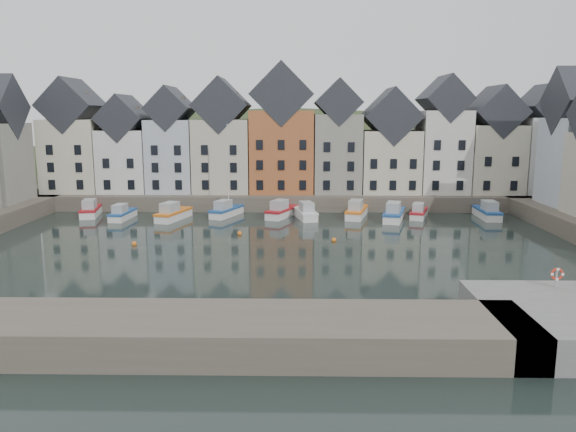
{
  "coord_description": "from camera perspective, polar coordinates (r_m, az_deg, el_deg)",
  "views": [
    {
      "loc": [
        2.22,
        -51.08,
        12.92
      ],
      "look_at": [
        1.27,
        6.0,
        2.45
      ],
      "focal_mm": 35.0,
      "sensor_mm": 36.0,
      "label": 1
    }
  ],
  "objects": [
    {
      "name": "boat_e",
      "position": [
        70.81,
        -0.64,
        0.49
      ],
      "size": [
        4.36,
        6.76,
        2.49
      ],
      "rotation": [
        0.0,
        0.0,
        -0.4
      ],
      "color": "silver",
      "rests_on": "ground"
    },
    {
      "name": "mooring_buoys",
      "position": [
        58.18,
        -5.21,
        -2.33
      ],
      "size": [
        20.5,
        5.5,
        0.5
      ],
      "color": "orange",
      "rests_on": "ground"
    },
    {
      "name": "ground",
      "position": [
        52.74,
        -1.49,
        -3.79
      ],
      "size": [
        260.0,
        260.0,
        0.0
      ],
      "primitive_type": "plane",
      "color": "black",
      "rests_on": "ground"
    },
    {
      "name": "near_wall",
      "position": [
        33.72,
        -20.76,
        -11.02
      ],
      "size": [
        50.0,
        6.0,
        2.0
      ],
      "primitive_type": "cube",
      "color": "#504A3D",
      "rests_on": "ground"
    },
    {
      "name": "boat_h",
      "position": [
        69.83,
        10.71,
        0.19
      ],
      "size": [
        3.82,
        7.07,
        2.59
      ],
      "rotation": [
        0.0,
        0.0,
        -0.27
      ],
      "color": "silver",
      "rests_on": "ground"
    },
    {
      "name": "boat_c",
      "position": [
        70.37,
        -11.61,
        0.21
      ],
      "size": [
        3.69,
        6.84,
        2.51
      ],
      "rotation": [
        0.0,
        0.0,
        -0.27
      ],
      "color": "silver",
      "rests_on": "ground"
    },
    {
      "name": "boat_i",
      "position": [
        72.24,
        13.14,
        0.32
      ],
      "size": [
        3.37,
        5.79,
        2.12
      ],
      "rotation": [
        0.0,
        0.0,
        -0.32
      ],
      "color": "silver",
      "rests_on": "ground"
    },
    {
      "name": "boat_b",
      "position": [
        72.27,
        -16.49,
        0.18
      ],
      "size": [
        2.14,
        5.81,
        2.19
      ],
      "rotation": [
        0.0,
        0.0,
        -0.06
      ],
      "color": "silver",
      "rests_on": "ground"
    },
    {
      "name": "far_terrace",
      "position": [
        79.19,
        1.68,
        7.46
      ],
      "size": [
        72.37,
        8.16,
        17.78
      ],
      "color": "beige",
      "rests_on": "far_quay"
    },
    {
      "name": "hillside",
      "position": [
        111.47,
        -0.22,
        -5.69
      ],
      "size": [
        153.6,
        70.4,
        64.0
      ],
      "color": "#213118",
      "rests_on": "ground"
    },
    {
      "name": "far_quay",
      "position": [
        81.98,
        -0.61,
        2.03
      ],
      "size": [
        90.0,
        16.0,
        2.0
      ],
      "primitive_type": "cube",
      "color": "#504A3D",
      "rests_on": "ground"
    },
    {
      "name": "boat_f",
      "position": [
        69.87,
        1.75,
        0.33
      ],
      "size": [
        3.3,
        6.55,
        2.41
      ],
      "rotation": [
        0.0,
        0.0,
        0.23
      ],
      "color": "silver",
      "rests_on": "ground"
    },
    {
      "name": "boat_g",
      "position": [
        71.06,
        6.96,
        0.46
      ],
      "size": [
        3.6,
        6.93,
        2.54
      ],
      "rotation": [
        0.0,
        0.0,
        -0.25
      ],
      "color": "silver",
      "rests_on": "ground"
    },
    {
      "name": "boat_j",
      "position": [
        74.35,
        19.59,
        0.36
      ],
      "size": [
        2.23,
        6.6,
        2.51
      ],
      "rotation": [
        0.0,
        0.0,
        -0.03
      ],
      "color": "silver",
      "rests_on": "ground"
    },
    {
      "name": "life_ring_post",
      "position": [
        39.57,
        25.65,
        -5.39
      ],
      "size": [
        0.8,
        0.17,
        1.3
      ],
      "color": "gray",
      "rests_on": "near_quay"
    },
    {
      "name": "boat_a",
      "position": [
        75.95,
        -19.4,
        0.56
      ],
      "size": [
        3.1,
        6.59,
        2.43
      ],
      "rotation": [
        0.0,
        0.0,
        0.19
      ],
      "color": "silver",
      "rests_on": "ground"
    },
    {
      "name": "boat_d",
      "position": [
        71.75,
        -6.32,
        0.57
      ],
      "size": [
        4.0,
        6.46,
        11.82
      ],
      "rotation": [
        0.0,
        0.0,
        -0.37
      ],
      "color": "silver",
      "rests_on": "ground"
    }
  ]
}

